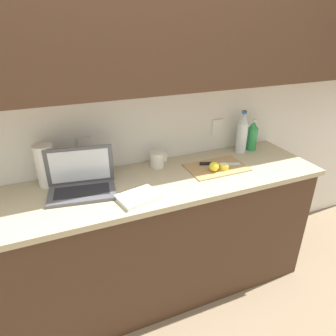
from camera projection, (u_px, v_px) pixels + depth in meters
The scene contains 13 objects.
ground_plane at pixel (149, 290), 2.21m from camera, with size 12.00×12.00×0.00m, color #847056.
wall_back at pixel (128, 65), 1.71m from camera, with size 5.20×0.38×2.60m.
counter_unit at pixel (144, 241), 2.00m from camera, with size 2.32×0.59×0.90m.
laptop at pixel (81, 181), 1.71m from camera, with size 0.41×0.28×0.24m.
cutting_board at pixel (216, 167), 2.00m from camera, with size 0.39×0.26×0.01m, color tan.
knife at pixel (213, 163), 2.02m from camera, with size 0.27×0.11×0.02m.
lemon_half_cut at pixel (224, 167), 1.96m from camera, with size 0.06×0.06×0.03m.
lemon_whole_beside at pixel (214, 167), 1.93m from camera, with size 0.06×0.06×0.06m.
bottle_green_soda at pixel (242, 133), 2.19m from camera, with size 0.08×0.08×0.31m.
bottle_oil_tall at pixel (252, 136), 2.24m from camera, with size 0.07×0.07×0.24m.
measuring_cup at pixel (157, 159), 2.00m from camera, with size 0.12×0.10×0.10m.
paper_towel_roll at pixel (46, 165), 1.74m from camera, with size 0.11×0.11×0.25m.
dish_towel at pixel (139, 197), 1.64m from camera, with size 0.22×0.16×0.02m, color white.
Camera 1 is at (-0.48, -1.52, 1.78)m, focal length 32.00 mm.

